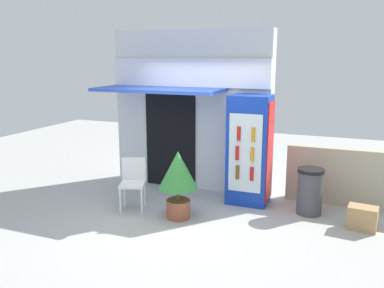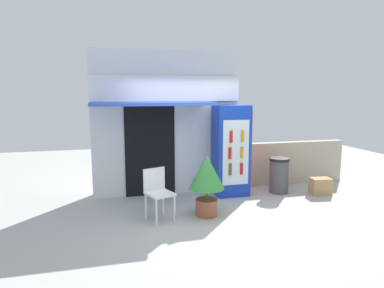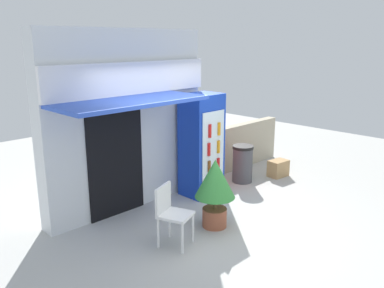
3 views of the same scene
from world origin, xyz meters
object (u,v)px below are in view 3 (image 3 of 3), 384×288
object	(u,v)px
cardboard_box	(278,168)
plastic_chair	(171,211)
trash_bin	(243,164)
potted_plant_near_shop	(215,185)
drink_cooler	(202,145)

from	to	relation	value
cardboard_box	plastic_chair	bearing A→B (deg)	-171.40
trash_bin	plastic_chair	bearing A→B (deg)	-162.36
plastic_chair	cardboard_box	size ratio (longest dim) A/B	2.09
trash_bin	potted_plant_near_shop	bearing A→B (deg)	-153.63
potted_plant_near_shop	cardboard_box	size ratio (longest dim) A/B	2.62
drink_cooler	potted_plant_near_shop	distance (m)	1.46
plastic_chair	potted_plant_near_shop	xyz separation A→B (m)	(0.87, -0.07, 0.18)
drink_cooler	cardboard_box	size ratio (longest dim) A/B	4.56
drink_cooler	cardboard_box	xyz separation A→B (m)	(1.90, -0.50, -0.79)
plastic_chair	cardboard_box	world-z (taller)	plastic_chair
drink_cooler	plastic_chair	size ratio (longest dim) A/B	2.18
plastic_chair	trash_bin	world-z (taller)	plastic_chair
drink_cooler	potted_plant_near_shop	size ratio (longest dim) A/B	1.74
drink_cooler	cardboard_box	distance (m)	2.12
potted_plant_near_shop	cardboard_box	bearing A→B (deg)	12.65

